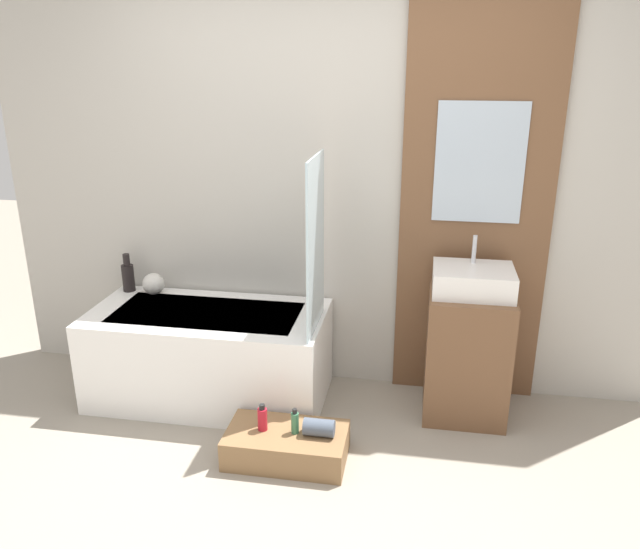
{
  "coord_description": "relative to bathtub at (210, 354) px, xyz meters",
  "views": [
    {
      "loc": [
        0.57,
        -2.09,
        2.02
      ],
      "look_at": [
        0.08,
        0.71,
        1.02
      ],
      "focal_mm": 35.0,
      "sensor_mm": 36.0,
      "label": 1
    }
  ],
  "objects": [
    {
      "name": "vase_tall_dark",
      "position": [
        -0.62,
        0.26,
        0.38
      ],
      "size": [
        0.08,
        0.08,
        0.25
      ],
      "color": "black",
      "rests_on": "bathtub"
    },
    {
      "name": "vanity_cabinet",
      "position": [
        1.54,
        0.09,
        0.09
      ],
      "size": [
        0.47,
        0.47,
        0.76
      ],
      "primitive_type": "cube",
      "color": "brown",
      "rests_on": "ground_plane"
    },
    {
      "name": "vase_round_light",
      "position": [
        -0.43,
        0.23,
        0.35
      ],
      "size": [
        0.14,
        0.14,
        0.14
      ],
      "primitive_type": "sphere",
      "color": "silver",
      "rests_on": "bathtub"
    },
    {
      "name": "wall_tiled_back",
      "position": [
        0.69,
        0.4,
        1.02
      ],
      "size": [
        4.2,
        0.06,
        2.6
      ],
      "primitive_type": "cube",
      "color": "#B7B2A8",
      "rests_on": "ground_plane"
    },
    {
      "name": "wall_wood_accent",
      "position": [
        1.54,
        0.35,
        1.02
      ],
      "size": [
        0.86,
        0.04,
        2.6
      ],
      "color": "brown",
      "rests_on": "ground_plane"
    },
    {
      "name": "glass_shower_screen",
      "position": [
        0.68,
        -0.09,
        0.76
      ],
      "size": [
        0.01,
        0.48,
        0.96
      ],
      "primitive_type": "cube",
      "color": "silver",
      "rests_on": "bathtub"
    },
    {
      "name": "ground_plane",
      "position": [
        0.69,
        -1.18,
        -0.28
      ],
      "size": [
        12.0,
        12.0,
        0.0
      ],
      "primitive_type": "plane",
      "color": "gray"
    },
    {
      "name": "bathtub",
      "position": [
        0.0,
        0.0,
        0.0
      ],
      "size": [
        1.42,
        0.7,
        0.57
      ],
      "color": "white",
      "rests_on": "ground_plane"
    },
    {
      "name": "bottle_soap_primary",
      "position": [
        0.48,
        -0.55,
        -0.06
      ],
      "size": [
        0.05,
        0.05,
        0.15
      ],
      "color": "#B21928",
      "rests_on": "wooden_step_bench"
    },
    {
      "name": "sink",
      "position": [
        1.54,
        0.09,
        0.55
      ],
      "size": [
        0.44,
        0.35,
        0.31
      ],
      "color": "white",
      "rests_on": "vanity_cabinet"
    },
    {
      "name": "wooden_step_bench",
      "position": [
        0.6,
        -0.55,
        -0.2
      ],
      "size": [
        0.63,
        0.35,
        0.16
      ],
      "primitive_type": "cube",
      "color": "olive",
      "rests_on": "ground_plane"
    },
    {
      "name": "towel_roll",
      "position": [
        0.78,
        -0.55,
        -0.08
      ],
      "size": [
        0.16,
        0.09,
        0.09
      ],
      "primitive_type": "cylinder",
      "rotation": [
        0.0,
        1.57,
        0.0
      ],
      "color": "#4C5666",
      "rests_on": "wooden_step_bench"
    },
    {
      "name": "bottle_soap_secondary",
      "position": [
        0.65,
        -0.55,
        -0.06
      ],
      "size": [
        0.04,
        0.04,
        0.14
      ],
      "color": "#38704C",
      "rests_on": "wooden_step_bench"
    }
  ]
}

